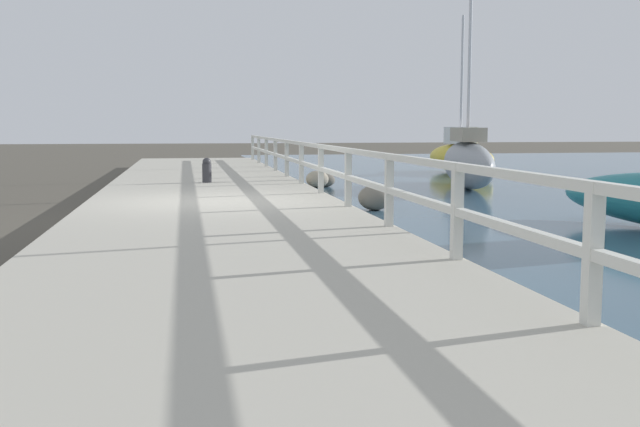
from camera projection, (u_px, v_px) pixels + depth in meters
ground_plane at (215, 221)px, 13.14m from camera, size 120.00×120.00×0.00m
dock_walkway at (215, 211)px, 13.12m from camera, size 4.45×36.00×0.35m
railing at (333, 163)px, 13.40m from camera, size 0.10×32.50×0.95m
boulder_upstream at (375, 198)px, 14.83m from camera, size 0.67×0.60×0.50m
boulder_water_edge at (317, 179)px, 20.27m from camera, size 0.62×0.56×0.46m
boulder_downstream at (326, 180)px, 20.54m from camera, size 0.50×0.45×0.38m
mooring_bollard at (207, 170)px, 17.40m from camera, size 0.22×0.22×0.58m
sailboat_gray at (467, 162)px, 20.08m from camera, size 1.90×5.50×5.04m
sailboat_yellow at (460, 155)px, 26.49m from camera, size 1.76×4.04×5.48m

